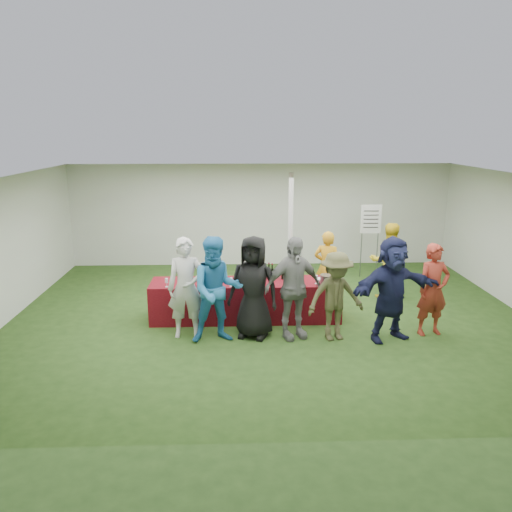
{
  "coord_description": "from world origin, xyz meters",
  "views": [
    {
      "loc": [
        -0.62,
        -9.1,
        3.56
      ],
      "look_at": [
        -0.28,
        -0.03,
        1.25
      ],
      "focal_mm": 35.0,
      "sensor_mm": 36.0,
      "label": 1
    }
  ],
  "objects_px": {
    "serving_table": "(246,300)",
    "staff_pourer": "(327,267)",
    "customer_4": "(336,296)",
    "customer_3": "(293,288)",
    "customer_6": "(433,290)",
    "dump_bucket": "(327,280)",
    "wine_list_sign": "(371,225)",
    "customer_1": "(217,290)",
    "customer_0": "(186,288)",
    "customer_5": "(391,289)",
    "customer_2": "(253,287)",
    "staff_back": "(388,261)"
  },
  "relations": [
    {
      "from": "staff_pourer",
      "to": "customer_0",
      "type": "bearing_deg",
      "value": 53.25
    },
    {
      "from": "customer_0",
      "to": "customer_2",
      "type": "xyz_separation_m",
      "value": [
        1.16,
        -0.04,
        0.01
      ]
    },
    {
      "from": "customer_4",
      "to": "serving_table",
      "type": "bearing_deg",
      "value": 132.55
    },
    {
      "from": "staff_back",
      "to": "customer_4",
      "type": "relative_size",
      "value": 1.05
    },
    {
      "from": "customer_1",
      "to": "customer_5",
      "type": "relative_size",
      "value": 1.01
    },
    {
      "from": "serving_table",
      "to": "staff_pourer",
      "type": "bearing_deg",
      "value": 28.37
    },
    {
      "from": "customer_6",
      "to": "customer_5",
      "type": "bearing_deg",
      "value": -177.92
    },
    {
      "from": "customer_3",
      "to": "customer_4",
      "type": "height_order",
      "value": "customer_3"
    },
    {
      "from": "customer_1",
      "to": "customer_0",
      "type": "bearing_deg",
      "value": 148.4
    },
    {
      "from": "wine_list_sign",
      "to": "customer_4",
      "type": "height_order",
      "value": "wine_list_sign"
    },
    {
      "from": "customer_4",
      "to": "customer_5",
      "type": "bearing_deg",
      "value": -15.46
    },
    {
      "from": "dump_bucket",
      "to": "customer_5",
      "type": "relative_size",
      "value": 0.14
    },
    {
      "from": "staff_back",
      "to": "customer_2",
      "type": "distance_m",
      "value": 3.58
    },
    {
      "from": "serving_table",
      "to": "customer_2",
      "type": "relative_size",
      "value": 1.99
    },
    {
      "from": "customer_0",
      "to": "customer_5",
      "type": "relative_size",
      "value": 0.97
    },
    {
      "from": "customer_3",
      "to": "customer_6",
      "type": "bearing_deg",
      "value": -19.76
    },
    {
      "from": "customer_4",
      "to": "customer_1",
      "type": "bearing_deg",
      "value": 166.2
    },
    {
      "from": "staff_pourer",
      "to": "staff_back",
      "type": "xyz_separation_m",
      "value": [
        1.36,
        0.23,
        0.06
      ]
    },
    {
      "from": "staff_pourer",
      "to": "dump_bucket",
      "type": "bearing_deg",
      "value": 101.37
    },
    {
      "from": "wine_list_sign",
      "to": "customer_6",
      "type": "relative_size",
      "value": 1.09
    },
    {
      "from": "customer_0",
      "to": "customer_2",
      "type": "relative_size",
      "value": 0.98
    },
    {
      "from": "customer_5",
      "to": "customer_6",
      "type": "height_order",
      "value": "customer_5"
    },
    {
      "from": "dump_bucket",
      "to": "customer_5",
      "type": "xyz_separation_m",
      "value": [
        0.96,
        -0.84,
        0.08
      ]
    },
    {
      "from": "staff_pourer",
      "to": "customer_6",
      "type": "xyz_separation_m",
      "value": [
        1.56,
        -1.79,
        0.06
      ]
    },
    {
      "from": "staff_pourer",
      "to": "customer_1",
      "type": "relative_size",
      "value": 0.83
    },
    {
      "from": "customer_3",
      "to": "customer_5",
      "type": "bearing_deg",
      "value": -25.95
    },
    {
      "from": "dump_bucket",
      "to": "staff_pourer",
      "type": "height_order",
      "value": "staff_pourer"
    },
    {
      "from": "customer_1",
      "to": "customer_5",
      "type": "xyz_separation_m",
      "value": [
        2.98,
        -0.04,
        -0.01
      ]
    },
    {
      "from": "dump_bucket",
      "to": "customer_6",
      "type": "height_order",
      "value": "customer_6"
    },
    {
      "from": "customer_0",
      "to": "customer_3",
      "type": "bearing_deg",
      "value": -6.05
    },
    {
      "from": "wine_list_sign",
      "to": "customer_3",
      "type": "bearing_deg",
      "value": -122.06
    },
    {
      "from": "staff_pourer",
      "to": "customer_4",
      "type": "bearing_deg",
      "value": 105.69
    },
    {
      "from": "customer_0",
      "to": "customer_6",
      "type": "bearing_deg",
      "value": -3.18
    },
    {
      "from": "customer_1",
      "to": "staff_pourer",
      "type": "bearing_deg",
      "value": 32.42
    },
    {
      "from": "staff_back",
      "to": "customer_6",
      "type": "distance_m",
      "value": 2.03
    },
    {
      "from": "serving_table",
      "to": "customer_2",
      "type": "height_order",
      "value": "customer_2"
    },
    {
      "from": "dump_bucket",
      "to": "wine_list_sign",
      "type": "height_order",
      "value": "wine_list_sign"
    },
    {
      "from": "dump_bucket",
      "to": "serving_table",
      "type": "bearing_deg",
      "value": 171.77
    },
    {
      "from": "staff_pourer",
      "to": "staff_back",
      "type": "bearing_deg",
      "value": -149.01
    },
    {
      "from": "serving_table",
      "to": "customer_3",
      "type": "xyz_separation_m",
      "value": [
        0.8,
        -0.91,
        0.53
      ]
    },
    {
      "from": "staff_back",
      "to": "customer_4",
      "type": "height_order",
      "value": "staff_back"
    },
    {
      "from": "customer_4",
      "to": "customer_5",
      "type": "distance_m",
      "value": 0.96
    },
    {
      "from": "wine_list_sign",
      "to": "staff_pourer",
      "type": "bearing_deg",
      "value": -127.08
    },
    {
      "from": "serving_table",
      "to": "customer_4",
      "type": "distance_m",
      "value": 1.89
    },
    {
      "from": "serving_table",
      "to": "customer_6",
      "type": "relative_size",
      "value": 2.18
    },
    {
      "from": "staff_pourer",
      "to": "customer_4",
      "type": "relative_size",
      "value": 0.98
    },
    {
      "from": "dump_bucket",
      "to": "staff_pourer",
      "type": "xyz_separation_m",
      "value": [
        0.2,
        1.15,
        -0.08
      ]
    },
    {
      "from": "staff_back",
      "to": "customer_4",
      "type": "xyz_separation_m",
      "value": [
        -1.56,
        -2.19,
        -0.04
      ]
    },
    {
      "from": "customer_3",
      "to": "serving_table",
      "type": "bearing_deg",
      "value": 110.37
    },
    {
      "from": "serving_table",
      "to": "customer_6",
      "type": "height_order",
      "value": "customer_6"
    }
  ]
}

